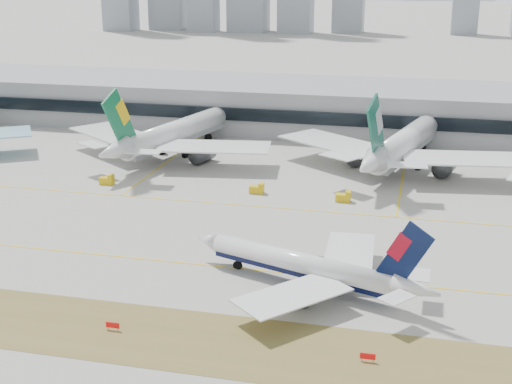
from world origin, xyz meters
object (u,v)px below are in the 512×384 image
(taxiing_airliner, at_px, (309,267))
(widebody_eva, at_px, (171,135))
(widebody_cathay, at_px, (403,145))
(terminal, at_px, (305,106))

(taxiing_airliner, bearing_deg, widebody_eva, -36.32)
(taxiing_airliner, xyz_separation_m, widebody_cathay, (12.48, 80.16, 2.82))
(terminal, bearing_deg, widebody_cathay, -52.02)
(widebody_cathay, bearing_deg, widebody_eva, 106.50)
(taxiing_airliner, height_order, widebody_cathay, widebody_cathay)
(widebody_eva, bearing_deg, terminal, -19.53)
(widebody_eva, xyz_separation_m, terminal, (30.91, 47.27, 1.12))
(widebody_eva, relative_size, widebody_cathay, 0.96)
(widebody_cathay, bearing_deg, taxiing_airliner, -174.69)
(taxiing_airliner, relative_size, terminal, 0.17)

